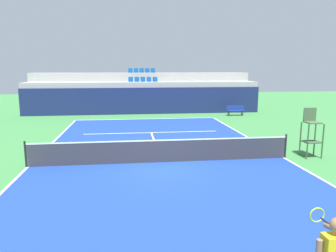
% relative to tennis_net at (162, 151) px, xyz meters
% --- Properties ---
extents(ground_plane, '(80.00, 80.00, 0.00)m').
position_rel_tennis_net_xyz_m(ground_plane, '(0.00, 0.00, -0.51)').
color(ground_plane, '#387A3D').
extents(court_surface, '(11.00, 24.00, 0.01)m').
position_rel_tennis_net_xyz_m(court_surface, '(0.00, 0.00, -0.50)').
color(court_surface, navy).
rests_on(court_surface, ground_plane).
extents(baseline_far, '(11.00, 0.10, 0.00)m').
position_rel_tennis_net_xyz_m(baseline_far, '(0.00, 11.95, -0.50)').
color(baseline_far, white).
rests_on(baseline_far, court_surface).
extents(sideline_left, '(0.10, 24.00, 0.00)m').
position_rel_tennis_net_xyz_m(sideline_left, '(-5.45, 0.00, -0.50)').
color(sideline_left, white).
rests_on(sideline_left, court_surface).
extents(sideline_right, '(0.10, 24.00, 0.00)m').
position_rel_tennis_net_xyz_m(sideline_right, '(5.45, 0.00, -0.50)').
color(sideline_right, white).
rests_on(sideline_right, court_surface).
extents(service_line_far, '(8.26, 0.10, 0.00)m').
position_rel_tennis_net_xyz_m(service_line_far, '(0.00, 6.40, -0.50)').
color(service_line_far, white).
rests_on(service_line_far, court_surface).
extents(centre_service_line, '(0.10, 6.40, 0.00)m').
position_rel_tennis_net_xyz_m(centre_service_line, '(0.00, 3.20, -0.50)').
color(centre_service_line, white).
rests_on(centre_service_line, court_surface).
extents(back_wall, '(20.79, 0.30, 2.31)m').
position_rel_tennis_net_xyz_m(back_wall, '(0.00, 14.86, 0.65)').
color(back_wall, navy).
rests_on(back_wall, ground_plane).
extents(stands_tier_lower, '(20.79, 2.40, 2.77)m').
position_rel_tennis_net_xyz_m(stands_tier_lower, '(0.00, 16.21, 0.88)').
color(stands_tier_lower, '#9E9E99').
rests_on(stands_tier_lower, ground_plane).
extents(stands_tier_upper, '(20.79, 2.40, 3.56)m').
position_rel_tennis_net_xyz_m(stands_tier_upper, '(0.00, 18.61, 1.27)').
color(stands_tier_upper, '#9E9E99').
rests_on(stands_tier_upper, ground_plane).
extents(seating_row_lower, '(2.65, 0.44, 0.44)m').
position_rel_tennis_net_xyz_m(seating_row_lower, '(-0.00, 16.31, 2.39)').
color(seating_row_lower, '#145193').
rests_on(seating_row_lower, stands_tier_lower).
extents(seating_row_upper, '(2.65, 0.44, 0.44)m').
position_rel_tennis_net_xyz_m(seating_row_upper, '(-0.00, 18.71, 3.18)').
color(seating_row_upper, '#145193').
rests_on(seating_row_upper, stands_tier_upper).
extents(tennis_net, '(11.08, 0.08, 1.07)m').
position_rel_tennis_net_xyz_m(tennis_net, '(0.00, 0.00, 0.00)').
color(tennis_net, black).
rests_on(tennis_net, court_surface).
extents(umpire_chair, '(0.76, 0.66, 2.20)m').
position_rel_tennis_net_xyz_m(umpire_chair, '(6.70, 0.06, 0.68)').
color(umpire_chair, '#334C2D').
rests_on(umpire_chair, ground_plane).
extents(player_bench, '(1.50, 0.40, 0.85)m').
position_rel_tennis_net_xyz_m(player_bench, '(7.67, 12.99, -0.00)').
color(player_bench, navy).
rests_on(player_bench, ground_plane).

